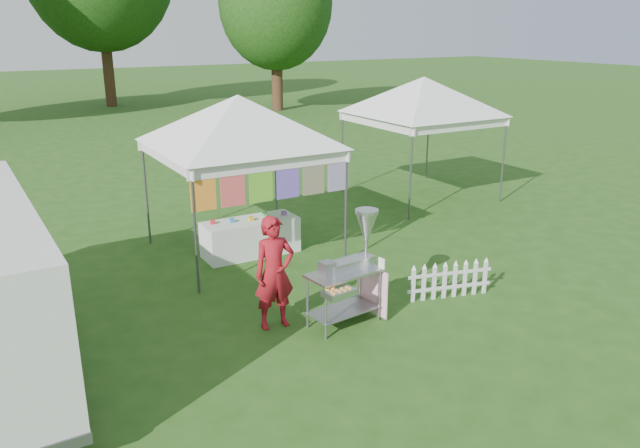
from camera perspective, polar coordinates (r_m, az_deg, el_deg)
ground at (r=9.31m, az=1.81°, el=-9.01°), size 120.00×120.00×0.00m
canopy_main at (r=11.49m, az=-7.52°, el=11.58°), size 4.24×4.24×3.45m
canopy_right at (r=15.65m, az=9.50°, el=13.12°), size 4.24×4.24×3.45m
tree_right at (r=32.44m, az=-4.09°, el=19.46°), size 5.60×5.60×8.42m
donut_cart at (r=8.98m, az=3.11°, el=-3.24°), size 1.20×0.93×1.66m
vendor at (r=8.91m, az=-4.20°, el=-4.47°), size 0.64×0.44×1.66m
picket_fence at (r=10.21m, az=11.77°, el=-5.12°), size 1.40×0.39×0.56m
display_table at (r=11.92m, az=-6.37°, el=-1.20°), size 1.80×0.70×0.68m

